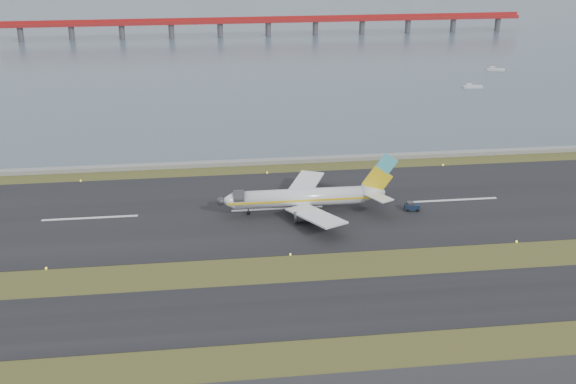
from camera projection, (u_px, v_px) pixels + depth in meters
name	position (u px, v px, depth m)	size (l,w,h in m)	color
ground	(296.00, 274.00, 129.96)	(1000.00, 1000.00, 0.00)	#384418
taxiway_strip	(305.00, 309.00, 118.90)	(1000.00, 18.00, 0.10)	black
runway_strip	(277.00, 209.00, 157.57)	(1000.00, 45.00, 0.10)	black
seawall	(264.00, 162.00, 185.02)	(1000.00, 2.50, 1.00)	gray
red_pier	(268.00, 21.00, 359.73)	(260.00, 5.00, 10.20)	#A81D1C
airliner	(306.00, 197.00, 154.80)	(38.52, 32.89, 12.80)	white
pushback_tug	(412.00, 206.00, 156.49)	(3.34, 2.20, 2.01)	#132035
workboat_near	(472.00, 87.00, 260.52)	(6.95, 2.60, 1.66)	silver
workboat_far	(495.00, 69.00, 287.16)	(7.17, 4.31, 1.66)	silver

